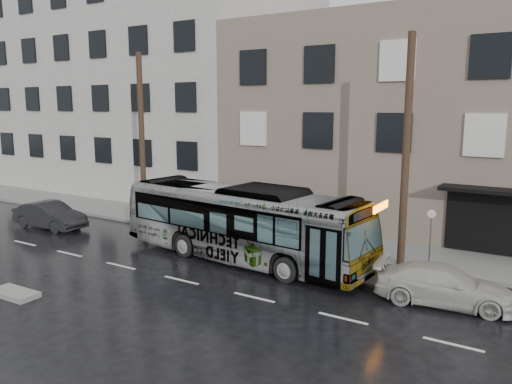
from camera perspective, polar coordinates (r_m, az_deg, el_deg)
ground at (r=20.92m, az=-4.04°, el=-8.05°), size 120.00×120.00×0.00m
sidewalk at (r=24.87m, az=2.61°, el=-4.95°), size 90.00×3.60×0.15m
building_taupe at (r=29.58m, az=18.89°, el=7.54°), size 20.00×12.00×11.00m
building_grey at (r=42.47m, az=-12.85°, el=11.74°), size 26.00×15.00×16.00m
utility_pole_front at (r=20.16m, az=16.78°, el=4.39°), size 0.30×0.30×9.00m
utility_pole_rear at (r=27.36m, az=-12.92°, el=5.89°), size 0.30×0.30×9.00m
sign_post at (r=20.46m, az=19.30°, el=-5.07°), size 0.06×0.06×2.40m
bus at (r=20.84m, az=-1.61°, el=-3.55°), size 11.65×3.78×3.19m
white_sedan at (r=17.66m, az=20.70°, el=-9.93°), size 4.59×2.33×1.28m
dark_sedan at (r=28.52m, az=-22.51°, el=-2.48°), size 4.33×1.68×1.41m
slush_pile at (r=19.25m, az=-25.89°, el=-10.38°), size 1.83×0.86×0.18m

